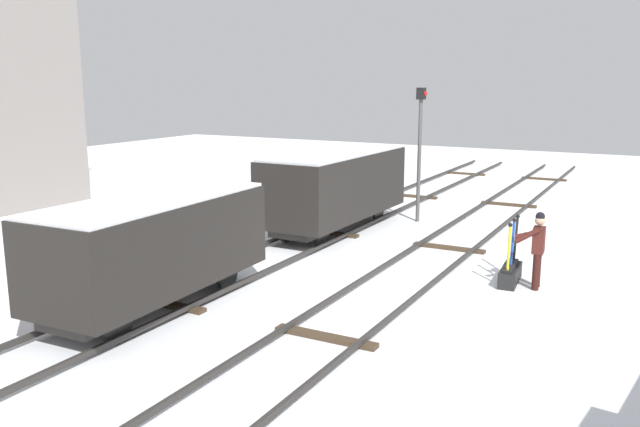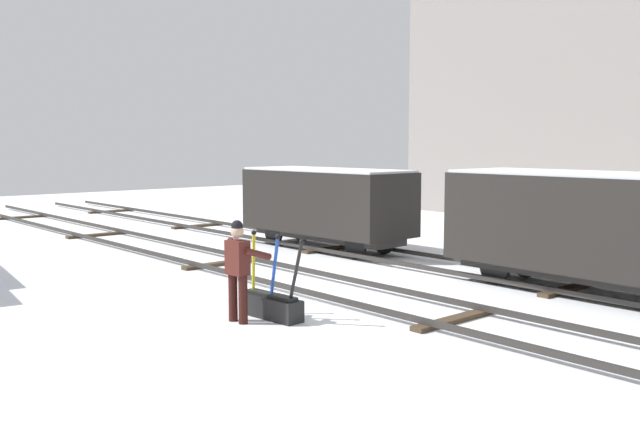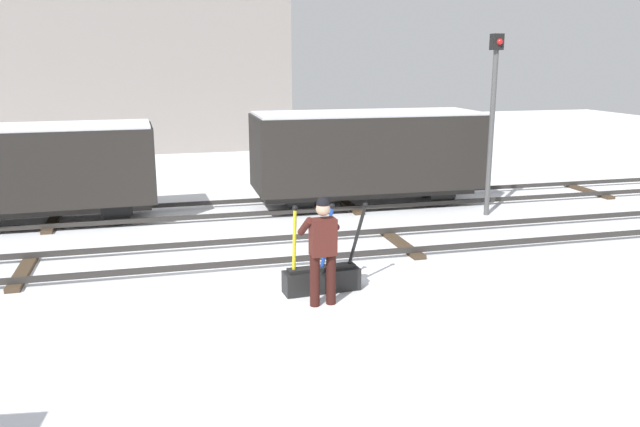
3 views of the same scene
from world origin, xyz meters
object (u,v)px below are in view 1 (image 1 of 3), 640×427
Objects in this scene: freight_car_near_switch at (335,186)px; freight_car_mid_siding at (154,245)px; rail_worker at (537,246)px; signal_post at (420,142)px; switch_lever_frame at (510,272)px.

freight_car_mid_siding is (-7.74, 0.00, -0.07)m from freight_car_near_switch.
rail_worker is 0.30× the size of freight_car_near_switch.
signal_post is at bearing -33.62° from freight_car_near_switch.
signal_post is at bearing 33.92° from switch_lever_frame.
freight_car_near_switch is (-2.47, 1.70, -1.18)m from signal_post.
signal_post reaches higher than rail_worker.
switch_lever_frame is 0.86× the size of rail_worker.
switch_lever_frame is 0.91m from rail_worker.
rail_worker is 0.33× the size of freight_car_mid_siding.
signal_post reaches higher than switch_lever_frame.
switch_lever_frame is at bearing -50.55° from freight_car_mid_siding.
switch_lever_frame is at bearing 71.85° from rail_worker.
switch_lever_frame is 6.95m from signal_post.
freight_car_near_switch is (2.68, 5.76, 1.12)m from switch_lever_frame.
freight_car_near_switch is 1.11× the size of freight_car_mid_siding.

